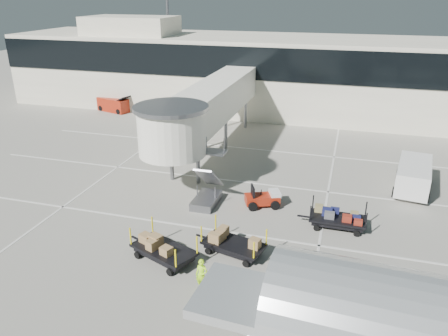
% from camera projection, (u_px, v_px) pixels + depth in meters
% --- Properties ---
extents(ground, '(140.00, 140.00, 0.00)m').
position_uv_depth(ground, '(201.00, 248.00, 23.27)').
color(ground, '#9C988B').
rests_on(ground, ground).
extents(lane_markings, '(40.00, 30.00, 0.02)m').
position_uv_depth(lane_markings, '(235.00, 179.00, 31.72)').
color(lane_markings, silver).
rests_on(lane_markings, ground).
extents(terminal, '(64.00, 12.11, 15.20)m').
position_uv_depth(terminal, '(286.00, 74.00, 48.38)').
color(terminal, '#ECE6CB').
rests_on(terminal, ground).
extents(jet_bridge, '(5.70, 20.40, 6.03)m').
position_uv_depth(jet_bridge, '(204.00, 109.00, 33.56)').
color(jet_bridge, white).
rests_on(jet_bridge, ground).
extents(baggage_tug, '(2.40, 2.05, 1.42)m').
position_uv_depth(baggage_tug, '(263.00, 199.00, 27.61)').
color(baggage_tug, '#99200D').
rests_on(baggage_tug, ground).
extents(suitcase_cart, '(3.88, 1.58, 1.52)m').
position_uv_depth(suitcase_cart, '(338.00, 219.00, 25.06)').
color(suitcase_cart, black).
rests_on(suitcase_cart, ground).
extents(box_cart_near, '(3.99, 2.30, 1.53)m').
position_uv_depth(box_cart_near, '(234.00, 243.00, 22.65)').
color(box_cart_near, black).
rests_on(box_cart_near, ground).
extents(box_cart_far, '(4.14, 2.81, 1.61)m').
position_uv_depth(box_cart_far, '(161.00, 250.00, 22.06)').
color(box_cart_far, black).
rests_on(box_cart_far, ground).
extents(ground_worker, '(0.59, 0.41, 1.57)m').
position_uv_depth(ground_worker, '(202.00, 275.00, 19.79)').
color(ground_worker, '#ABF619').
rests_on(ground_worker, ground).
extents(minivan, '(2.81, 5.31, 1.92)m').
position_uv_depth(minivan, '(414.00, 174.00, 29.72)').
color(minivan, silver).
rests_on(minivan, ground).
extents(belt_loader, '(4.31, 2.60, 1.95)m').
position_uv_depth(belt_loader, '(114.00, 105.00, 49.17)').
color(belt_loader, '#99200D').
rests_on(belt_loader, ground).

